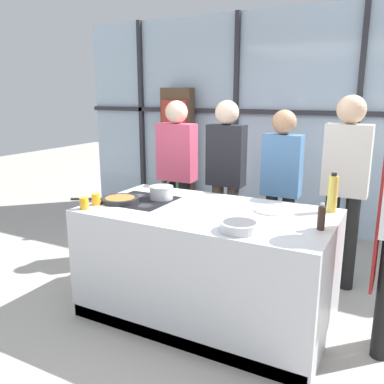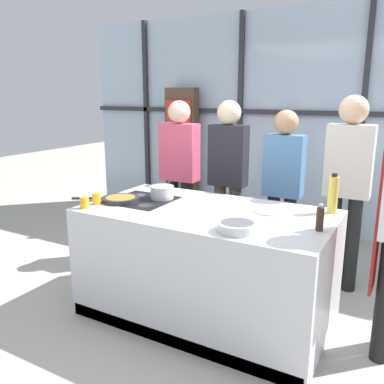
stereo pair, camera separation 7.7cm
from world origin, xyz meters
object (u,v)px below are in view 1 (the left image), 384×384
Objects in this scene: spectator_center_left at (226,171)px; juice_glass_near at (84,203)px; spectator_center_right at (281,181)px; oil_bottle at (333,194)px; spectator_far_left at (177,169)px; mixing_bowl at (239,226)px; pepper_grinder at (321,217)px; spectator_far_right at (345,179)px; white_plate at (271,211)px; saucepan at (161,192)px; juice_glass_far at (96,199)px; frying_pan at (119,199)px.

spectator_center_left is 1.57m from juice_glass_near.
spectator_center_right is 0.86m from oil_bottle.
mixing_bowl is at bearing 132.60° from spectator_far_left.
juice_glass_near is (-1.73, -0.36, -0.04)m from pepper_grinder.
spectator_center_right is at bearing 132.09° from oil_bottle.
spectator_far_right reaches higher than white_plate.
white_plate is (0.16, -0.84, -0.05)m from spectator_center_right.
saucepan reaches higher than juice_glass_far.
saucepan is at bearing 45.08° from frying_pan.
spectator_far_left is at bearing 147.29° from white_plate.
spectator_far_right reaches higher than mixing_bowl.
spectator_far_left is 0.96× the size of spectator_far_right.
pepper_grinder is at bearing -31.35° from white_plate.
spectator_far_right is at bearing 33.56° from saucepan.
saucepan is 0.66m from juice_glass_near.
mixing_bowl is (-0.46, -1.38, -0.11)m from spectator_far_right.
spectator_far_left is 1.00× the size of spectator_center_left.
white_plate is 0.48m from oil_bottle.
spectator_far_right is 4.79× the size of saucepan.
juice_glass_far is (-0.11, -0.16, 0.02)m from frying_pan.
juice_glass_near is at bearing -109.98° from frying_pan.
spectator_center_right is at bearing 49.00° from saucepan.
pepper_grinder reaches higher than frying_pan.
mixing_bowl is at bearing 116.66° from spectator_center_left.
pepper_grinder is 2.06× the size of juice_glass_near.
spectator_center_right is at bearing 100.81° from white_plate.
pepper_grinder is (1.16, -1.10, -0.02)m from spectator_center_left.
spectator_center_right reaches higher than mixing_bowl.
spectator_center_left is 1.55m from mixing_bowl.
juice_glass_near is at bearing 51.75° from spectator_center_right.
spectator_center_right is (1.15, 0.00, -0.03)m from spectator_far_left.
spectator_center_left is 18.80× the size of juice_glass_far.
spectator_center_left is at bearing 0.00° from spectator_center_right.
saucepan reaches higher than white_plate.
white_plate is at bearing 147.29° from spectator_far_left.
juice_glass_far reaches higher than frying_pan.
juice_glass_far is (0.00, -1.32, -0.04)m from spectator_far_left.
spectator_far_right is 7.27× the size of white_plate.
spectator_center_right is at bearing 51.75° from juice_glass_near.
spectator_center_left is 1.15m from spectator_far_right.
oil_bottle is at bearing 91.23° from pepper_grinder.
spectator_far_right is (1.15, 0.00, 0.03)m from spectator_center_left.
pepper_grinder is at bearing 117.89° from spectator_center_right.
oil_bottle is (1.36, 0.27, 0.08)m from saucepan.
pepper_grinder is at bearing 7.13° from juice_glass_far.
oil_bottle is at bearing 151.12° from spectator_center_left.
juice_glass_near is (-0.36, -0.55, -0.01)m from saucepan.
juice_glass_near is at bearing 68.55° from spectator_center_left.
spectator_far_right is 1.46m from mixing_bowl.
white_plate is (0.74, -0.84, -0.10)m from spectator_center_left.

